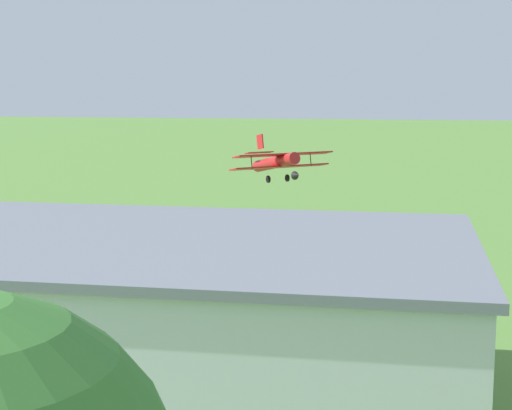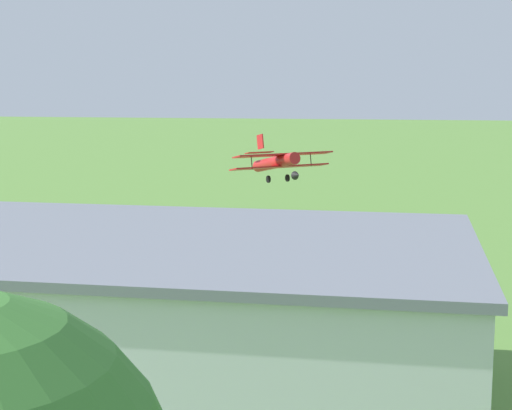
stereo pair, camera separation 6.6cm
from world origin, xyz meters
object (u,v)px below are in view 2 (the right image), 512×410
(biplane, at_px, (278,162))
(car_white, at_px, (141,284))
(car_blue, at_px, (430,303))
(car_red, at_px, (26,277))
(person_crossing_taxiway, at_px, (389,272))
(person_at_fence_line, at_px, (87,272))
(hangar, at_px, (157,319))
(car_orange, at_px, (238,282))

(biplane, relative_size, car_white, 1.89)
(car_white, bearing_deg, car_blue, 175.45)
(car_red, relative_size, person_crossing_taxiway, 2.79)
(car_white, distance_m, person_at_fence_line, 5.39)
(car_blue, relative_size, car_red, 1.05)
(car_white, distance_m, person_crossing_taxiway, 15.85)
(hangar, relative_size, person_crossing_taxiway, 16.41)
(car_blue, xyz_separation_m, person_at_fence_line, (21.44, -4.30, -0.08))
(car_orange, height_order, person_crossing_taxiway, car_orange)
(car_orange, height_order, person_at_fence_line, car_orange)
(car_white, height_order, person_crossing_taxiway, car_white)
(person_at_fence_line, relative_size, person_crossing_taxiway, 0.98)
(car_red, bearing_deg, car_blue, 174.85)
(car_red, height_order, person_at_fence_line, car_red)
(car_blue, relative_size, car_orange, 1.06)
(biplane, xyz_separation_m, person_at_fence_line, (9.43, 21.62, -5.09))
(hangar, xyz_separation_m, car_orange, (-0.30, -16.37, -2.56))
(car_blue, bearing_deg, person_at_fence_line, -11.34)
(car_white, relative_size, car_red, 1.05)
(hangar, relative_size, person_at_fence_line, 16.67)
(car_blue, height_order, car_red, car_blue)
(car_blue, bearing_deg, hangar, 49.74)
(hangar, xyz_separation_m, person_crossing_taxiway, (-9.31, -20.96, -2.65))
(hangar, xyz_separation_m, biplane, (0.45, -39.57, 2.43))
(car_blue, relative_size, car_white, 1.00)
(hangar, height_order, car_white, hangar)
(car_white, bearing_deg, biplane, -101.33)
(biplane, bearing_deg, car_orange, 91.87)
(car_white, xyz_separation_m, car_red, (7.74, -0.88, -0.03))
(person_crossing_taxiway, bearing_deg, hangar, 66.06)
(hangar, distance_m, car_white, 16.14)
(hangar, height_order, car_red, hangar)
(hangar, distance_m, car_blue, 18.07)
(hangar, height_order, person_at_fence_line, hangar)
(car_white, xyz_separation_m, person_crossing_taxiway, (-14.68, -5.97, -0.07))
(biplane, xyz_separation_m, person_crossing_taxiway, (-9.76, 18.61, -5.08))
(car_orange, relative_size, car_red, 0.99)
(person_at_fence_line, bearing_deg, car_white, 146.78)
(car_orange, xyz_separation_m, car_red, (13.42, 0.50, -0.04))
(hangar, xyz_separation_m, person_at_fence_line, (9.89, -17.95, -2.66))
(car_red, height_order, person_crossing_taxiway, same)
(biplane, xyz_separation_m, car_blue, (-12.01, 25.92, -5.01))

